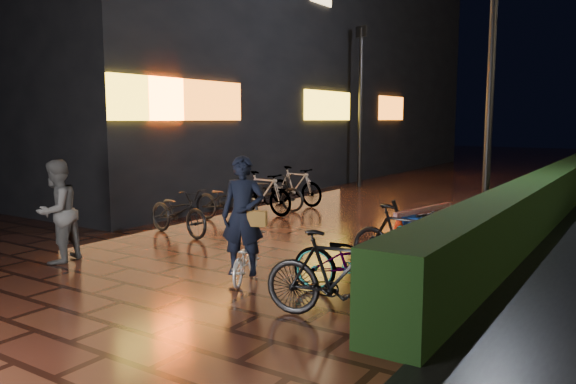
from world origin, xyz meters
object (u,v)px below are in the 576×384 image
Objects in this scene: traffic_barrier at (423,230)px; cart_assembly at (412,226)px; bystander_person at (57,211)px; cyclist at (244,235)px.

cart_assembly is at bearing -101.13° from traffic_barrier.
cyclist is (3.00, 0.75, -0.15)m from bystander_person.
bystander_person is 0.86× the size of traffic_barrier.
traffic_barrier is 2.01× the size of cart_assembly.
bystander_person is at bearing -139.98° from traffic_barrier.
bystander_person reaches higher than cart_assembly.
traffic_barrier is (1.42, 2.97, -0.26)m from cyclist.
cyclist is at bearing -115.59° from traffic_barrier.
bystander_person is 5.79m from traffic_barrier.
traffic_barrier is at bearing 114.02° from bystander_person.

